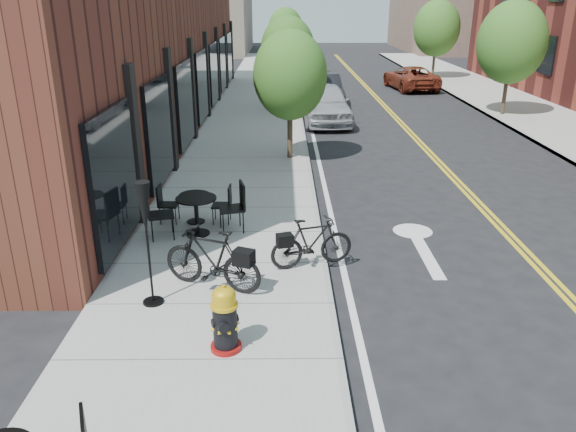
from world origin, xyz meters
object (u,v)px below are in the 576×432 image
object	(u,v)px
patio_umbrella	(145,218)
parked_car_b	(323,91)
fire_hydrant	(225,319)
bistro_set_c	(195,204)
parked_car_far	(411,78)
bistro_set_b	(197,210)
parked_car_a	(325,103)
bicycle_right	(312,242)
parked_car_c	(308,65)
bicycle_left	(212,259)

from	to	relation	value
patio_umbrella	parked_car_b	xyz separation A→B (m)	(4.00, 18.55, -0.87)
fire_hydrant	bistro_set_c	size ratio (longest dim) A/B	0.64
parked_car_b	parked_car_far	world-z (taller)	parked_car_b
bistro_set_b	parked_car_a	distance (m)	12.39
fire_hydrant	bicycle_right	distance (m)	2.93
bistro_set_c	patio_umbrella	xyz separation A→B (m)	(-0.19, -3.52, 1.05)
bistro_set_b	parked_car_far	distance (m)	22.77
bicycle_right	patio_umbrella	distance (m)	3.11
parked_car_b	parked_car_c	world-z (taller)	parked_car_c
parked_car_a	bistro_set_b	bearing A→B (deg)	-109.15
parked_car_a	parked_car_b	distance (m)	3.82
bicycle_left	bistro_set_c	distance (m)	3.11
bicycle_right	patio_umbrella	xyz separation A→B (m)	(-2.63, -1.32, 1.00)
fire_hydrant	bistro_set_b	bearing A→B (deg)	79.24
fire_hydrant	bicycle_left	bearing A→B (deg)	78.08
bicycle_right	fire_hydrant	bearing A→B (deg)	135.89
bistro_set_b	bistro_set_c	size ratio (longest dim) A/B	1.28
parked_car_b	fire_hydrant	bearing A→B (deg)	-100.72
parked_car_a	bistro_set_c	bearing A→B (deg)	-110.73
parked_car_c	parked_car_far	world-z (taller)	parked_car_c
fire_hydrant	parked_car_b	distance (m)	20.02
patio_umbrella	fire_hydrant	bearing A→B (deg)	-44.89
bistro_set_c	parked_car_far	xyz separation A→B (m)	(9.04, 20.29, 0.09)
fire_hydrant	patio_umbrella	world-z (taller)	patio_umbrella
bicycle_left	parked_car_b	bearing A→B (deg)	-167.04
bicycle_right	parked_car_a	size ratio (longest dim) A/B	0.34
bistro_set_b	parked_car_b	distance (m)	16.13
bicycle_left	bistro_set_c	bearing A→B (deg)	-143.78
bicycle_right	parked_car_far	distance (m)	23.43
fire_hydrant	bistro_set_b	size ratio (longest dim) A/B	0.50
bicycle_left	parked_car_c	size ratio (longest dim) A/B	0.35
patio_umbrella	parked_car_c	bearing A→B (deg)	82.70
bicycle_left	parked_car_b	size ratio (longest dim) A/B	0.41
fire_hydrant	parked_car_c	size ratio (longest dim) A/B	0.19
bicycle_left	parked_car_far	distance (m)	24.74
patio_umbrella	parked_car_b	world-z (taller)	patio_umbrella
fire_hydrant	parked_car_far	distance (m)	26.32
bistro_set_b	parked_car_c	distance (m)	26.47
bicycle_left	fire_hydrant	bearing A→B (deg)	34.71
fire_hydrant	bistro_set_b	xyz separation A→B (m)	(-0.97, 4.14, 0.05)
fire_hydrant	patio_umbrella	xyz separation A→B (m)	(-1.30, 1.29, 0.99)
bicycle_right	parked_car_far	world-z (taller)	parked_car_far
bistro_set_c	fire_hydrant	bearing A→B (deg)	-74.80
patio_umbrella	parked_car_a	distance (m)	15.24
bistro_set_b	patio_umbrella	distance (m)	3.01
fire_hydrant	parked_car_a	world-z (taller)	parked_car_a
parked_car_c	parked_car_far	xyz separation A→B (m)	(5.50, -5.29, -0.12)
fire_hydrant	parked_car_c	xyz separation A→B (m)	(2.43, 30.38, 0.16)
parked_car_b	parked_car_far	bearing A→B (deg)	42.17
parked_car_far	patio_umbrella	bearing A→B (deg)	61.53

